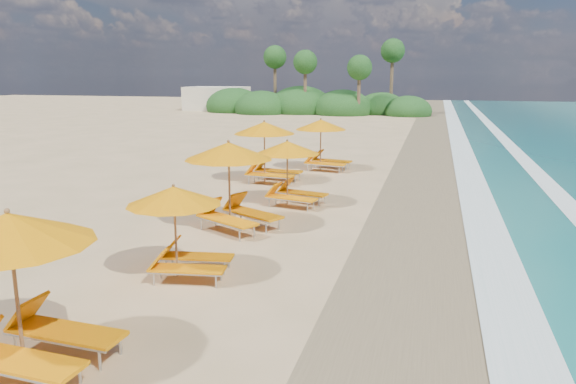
% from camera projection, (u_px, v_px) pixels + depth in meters
% --- Properties ---
extents(ground, '(160.00, 160.00, 0.00)m').
position_uv_depth(ground, '(288.00, 233.00, 15.56)').
color(ground, tan).
rests_on(ground, ground).
extents(wet_sand, '(4.00, 160.00, 0.01)m').
position_uv_depth(wet_sand, '(432.00, 244.00, 14.54)').
color(wet_sand, '#897651').
rests_on(wet_sand, ground).
extents(surf_foam, '(4.00, 160.00, 0.01)m').
position_uv_depth(surf_foam, '(541.00, 252.00, 13.85)').
color(surf_foam, white).
rests_on(surf_foam, ground).
extents(station_1, '(2.82, 2.63, 2.54)m').
position_uv_depth(station_1, '(25.00, 281.00, 8.18)').
color(station_1, olive).
rests_on(station_1, ground).
extents(station_2, '(2.51, 2.39, 2.13)m').
position_uv_depth(station_2, '(182.00, 225.00, 12.00)').
color(station_2, olive).
rests_on(station_2, ground).
extents(station_3, '(3.47, 3.47, 2.61)m').
position_uv_depth(station_3, '(234.00, 180.00, 15.70)').
color(station_3, olive).
rests_on(station_3, ground).
extents(station_4, '(2.79, 2.69, 2.27)m').
position_uv_depth(station_4, '(292.00, 169.00, 18.61)').
color(station_4, olive).
rests_on(station_4, ground).
extents(station_5, '(2.94, 2.76, 2.59)m').
position_uv_depth(station_5, '(269.00, 148.00, 22.48)').
color(station_5, olive).
rests_on(station_5, ground).
extents(station_6, '(2.87, 2.73, 2.42)m').
position_uv_depth(station_6, '(324.00, 141.00, 25.38)').
color(station_6, olive).
rests_on(station_6, ground).
extents(treeline, '(25.80, 8.80, 9.74)m').
position_uv_depth(treeline, '(309.00, 104.00, 60.79)').
color(treeline, '#163D14').
rests_on(treeline, ground).
extents(beach_building, '(7.00, 5.00, 2.80)m').
position_uv_depth(beach_building, '(217.00, 98.00, 66.13)').
color(beach_building, beige).
rests_on(beach_building, ground).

